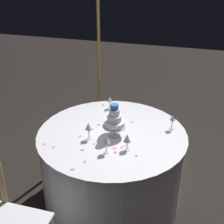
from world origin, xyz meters
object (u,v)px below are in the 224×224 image
at_px(decorative_arch, 61,59).
at_px(wine_glass_4, 110,100).
at_px(wine_glass_3, 89,127).
at_px(wine_glass_0, 106,140).
at_px(main_table, 112,167).
at_px(wine_glass_1, 127,138).
at_px(wine_glass_2, 173,119).
at_px(tiered_cake, 114,120).

height_order(decorative_arch, wine_glass_4, decorative_arch).
height_order(wine_glass_3, wine_glass_4, wine_glass_3).
bearing_deg(wine_glass_0, main_table, 7.06).
bearing_deg(decorative_arch, wine_glass_4, -30.84).
xyz_separation_m(wine_glass_1, wine_glass_3, (0.08, 0.38, 0.01)).
bearing_deg(wine_glass_1, wine_glass_4, 26.82).
height_order(decorative_arch, wine_glass_1, decorative_arch).
xyz_separation_m(decorative_arch, wine_glass_0, (-0.32, -0.51, -0.56)).
bearing_deg(wine_glass_1, wine_glass_3, 78.66).
xyz_separation_m(wine_glass_3, wine_glass_4, (0.65, -0.01, -0.02)).
relative_size(wine_glass_2, wine_glass_3, 0.93).
distance_m(tiered_cake, wine_glass_4, 0.57).
bearing_deg(tiered_cake, wine_glass_2, -61.86).
distance_m(wine_glass_2, wine_glass_3, 0.81).
relative_size(main_table, wine_glass_3, 8.53).
bearing_deg(wine_glass_2, wine_glass_0, 138.09).
relative_size(decorative_arch, wine_glass_4, 15.69).
xyz_separation_m(main_table, wine_glass_2, (0.24, -0.53, 0.51)).
xyz_separation_m(tiered_cake, wine_glass_4, (0.53, 0.20, -0.06)).
relative_size(tiered_cake, wine_glass_1, 2.08).
xyz_separation_m(wine_glass_2, wine_glass_4, (0.27, 0.70, -0.01)).
distance_m(wine_glass_0, wine_glass_2, 0.74).
bearing_deg(decorative_arch, tiered_cake, -93.74).
bearing_deg(wine_glass_3, wine_glass_0, -127.59).
distance_m(decorative_arch, wine_glass_4, 0.83).
bearing_deg(wine_glass_4, wine_glass_1, -153.18).
bearing_deg(wine_glass_2, wine_glass_1, 144.02).
distance_m(main_table, tiered_cake, 0.56).
height_order(wine_glass_2, wine_glass_3, wine_glass_3).
bearing_deg(main_table, wine_glass_3, 130.49).
xyz_separation_m(wine_glass_1, wine_glass_4, (0.73, 0.37, -0.01)).
height_order(tiered_cake, wine_glass_4, tiered_cake).
bearing_deg(wine_glass_1, main_table, 41.45).
xyz_separation_m(decorative_arch, wine_glass_4, (0.50, -0.30, -0.59)).
bearing_deg(wine_glass_3, main_table, -49.51).
distance_m(wine_glass_0, wine_glass_1, 0.18).
xyz_separation_m(main_table, wine_glass_3, (-0.15, 0.18, 0.52)).
bearing_deg(main_table, wine_glass_4, 18.52).
height_order(wine_glass_0, wine_glass_4, wine_glass_0).
height_order(tiered_cake, wine_glass_2, tiered_cake).
bearing_deg(wine_glass_2, tiered_cake, 118.14).
distance_m(decorative_arch, tiered_cake, 0.73).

